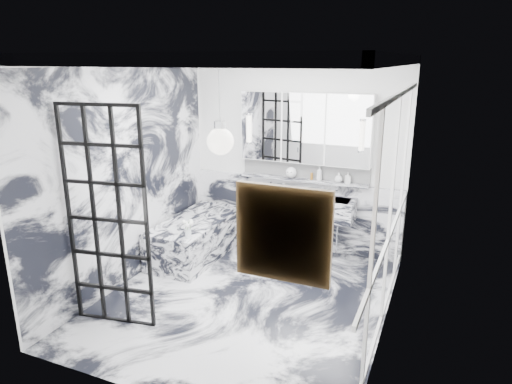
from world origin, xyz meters
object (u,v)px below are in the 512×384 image
at_px(trough_sink, 299,205).
at_px(crittall_door, 107,220).
at_px(bathtub, 197,237).
at_px(mirror_cabinet, 305,128).

bearing_deg(trough_sink, crittall_door, -116.39).
xyz_separation_m(trough_sink, bathtub, (-1.33, -0.66, -0.45)).
bearing_deg(bathtub, crittall_door, -87.89).
relative_size(crittall_door, trough_sink, 1.46).
xyz_separation_m(crittall_door, bathtub, (-0.07, 1.87, -0.89)).
bearing_deg(crittall_door, trough_sink, 54.05).
bearing_deg(crittall_door, bathtub, 82.55).
height_order(trough_sink, bathtub, trough_sink).
bearing_deg(crittall_door, mirror_cabinet, 55.51).
distance_m(mirror_cabinet, bathtub, 2.20).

